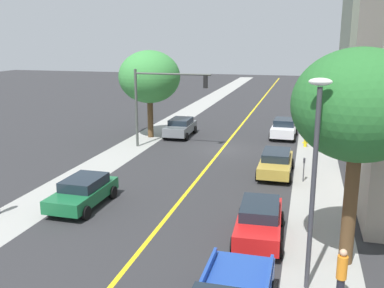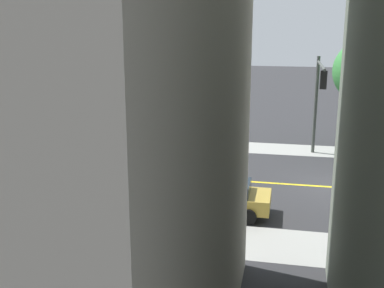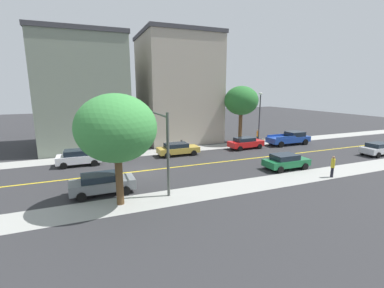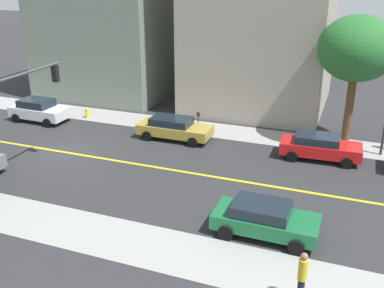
% 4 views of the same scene
% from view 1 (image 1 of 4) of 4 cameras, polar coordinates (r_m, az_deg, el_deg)
% --- Properties ---
extents(ground_plane, '(140.00, 140.00, 0.00)m').
position_cam_1_polar(ground_plane, '(32.74, 3.97, -0.64)').
color(ground_plane, '#2D2D30').
extents(sidewalk_left, '(2.78, 126.00, 0.01)m').
position_cam_1_polar(sidewalk_left, '(32.20, 16.02, -1.39)').
color(sidewalk_left, '#9E9E99').
rests_on(sidewalk_left, ground).
extents(sidewalk_right, '(2.78, 126.00, 0.01)m').
position_cam_1_polar(sidewalk_right, '(34.65, -7.22, 0.09)').
color(sidewalk_right, '#9E9E99').
rests_on(sidewalk_right, ground).
extents(road_centerline_stripe, '(0.20, 126.00, 0.00)m').
position_cam_1_polar(road_centerline_stripe, '(32.74, 3.97, -0.64)').
color(road_centerline_stripe, yellow).
rests_on(road_centerline_stripe, ground).
extents(street_tree_left_near, '(5.04, 5.04, 7.19)m').
position_cam_1_polar(street_tree_left_near, '(36.06, -5.61, 8.75)').
color(street_tree_left_near, brown).
rests_on(street_tree_left_near, ground).
extents(street_tree_right_corner, '(4.58, 4.58, 7.82)m').
position_cam_1_polar(street_tree_right_corner, '(15.83, 21.09, 4.62)').
color(street_tree_right_corner, brown).
rests_on(street_tree_right_corner, ground).
extents(fire_hydrant, '(0.44, 0.24, 0.73)m').
position_cam_1_polar(fire_hydrant, '(34.38, 14.66, 0.24)').
color(fire_hydrant, yellow).
rests_on(fire_hydrant, ground).
extents(parking_meter, '(0.12, 0.18, 1.40)m').
position_cam_1_polar(parking_meter, '(25.84, 14.49, -2.84)').
color(parking_meter, '#4C4C51').
rests_on(parking_meter, ground).
extents(traffic_light_mast, '(5.85, 0.32, 5.90)m').
position_cam_1_polar(traffic_light_mast, '(32.32, -4.22, 6.54)').
color(traffic_light_mast, '#474C47').
rests_on(traffic_light_mast, ground).
extents(street_lamp, '(0.70, 0.36, 6.94)m').
position_cam_1_polar(street_lamp, '(14.01, 15.82, -2.68)').
color(street_lamp, '#38383D').
rests_on(street_lamp, ground).
extents(red_sedan_left_curb, '(2.14, 4.56, 1.45)m').
position_cam_1_polar(red_sedan_left_curb, '(18.42, 8.83, -9.84)').
color(red_sedan_left_curb, red).
rests_on(red_sedan_left_curb, ground).
extents(green_sedan_right_curb, '(2.11, 4.30, 1.42)m').
position_cam_1_polar(green_sedan_right_curb, '(22.14, -14.12, -6.06)').
color(green_sedan_right_curb, '#196638').
rests_on(green_sedan_right_curb, ground).
extents(white_sedan_left_curb, '(2.17, 4.18, 1.57)m').
position_cam_1_polar(white_sedan_left_curb, '(37.03, 11.98, 2.06)').
color(white_sedan_left_curb, silver).
rests_on(white_sedan_left_curb, ground).
extents(gold_sedan_left_curb, '(2.04, 4.70, 1.41)m').
position_cam_1_polar(gold_sedan_left_curb, '(26.94, 10.96, -2.35)').
color(gold_sedan_left_curb, '#B29338').
rests_on(gold_sedan_left_curb, ground).
extents(grey_sedan_right_curb, '(2.15, 4.50, 1.48)m').
position_cam_1_polar(grey_sedan_right_curb, '(36.85, -1.54, 2.25)').
color(grey_sedan_right_curb, slate).
rests_on(grey_sedan_right_curb, ground).
extents(pedestrian_orange_shirt, '(0.33, 0.33, 1.82)m').
position_cam_1_polar(pedestrian_orange_shirt, '(14.77, 19.04, -15.84)').
color(pedestrian_orange_shirt, black).
rests_on(pedestrian_orange_shirt, ground).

